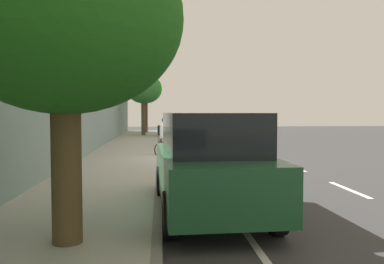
% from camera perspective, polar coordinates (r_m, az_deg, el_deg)
% --- Properties ---
extents(ground, '(76.42, 76.42, 0.00)m').
position_cam_1_polar(ground, '(16.73, 1.54, -4.02)').
color(ground, '#353535').
extents(sidewalk, '(3.05, 47.76, 0.13)m').
position_cam_1_polar(sidewalk, '(16.71, -10.28, -3.86)').
color(sidewalk, '#ADADA3').
rests_on(sidewalk, ground).
extents(curb_edge, '(0.16, 47.76, 0.13)m').
position_cam_1_polar(curb_edge, '(16.63, -4.75, -3.85)').
color(curb_edge, gray).
rests_on(curb_edge, ground).
extents(lane_stripe_centre, '(0.14, 48.40, 0.01)m').
position_cam_1_polar(lane_stripe_centre, '(17.03, 12.08, -3.95)').
color(lane_stripe_centre, white).
rests_on(lane_stripe_centre, ground).
extents(lane_stripe_bike_edge, '(0.12, 47.76, 0.01)m').
position_cam_1_polar(lane_stripe_bike_edge, '(16.70, 0.31, -4.02)').
color(lane_stripe_bike_edge, white).
rests_on(lane_stripe_bike_edge, ground).
extents(building_facade, '(0.50, 47.76, 4.33)m').
position_cam_1_polar(building_facade, '(16.87, -16.37, 3.29)').
color(building_facade, '#819A98').
rests_on(building_facade, ground).
extents(parked_sedan_black_nearest, '(1.95, 4.46, 1.52)m').
position_cam_1_polar(parked_sedan_black_nearest, '(32.37, -2.55, 0.65)').
color(parked_sedan_black_nearest, black).
rests_on(parked_sedan_black_nearest, ground).
extents(parked_sedan_silver_second, '(1.96, 4.46, 1.52)m').
position_cam_1_polar(parked_sedan_silver_second, '(24.32, -2.13, -0.09)').
color(parked_sedan_silver_second, '#B7BABF').
rests_on(parked_sedan_silver_second, ground).
extents(parked_suv_green_mid, '(2.11, 4.77, 1.99)m').
position_cam_1_polar(parked_suv_green_mid, '(7.88, 2.50, -4.30)').
color(parked_suv_green_mid, '#1E512D').
rests_on(parked_suv_green_mid, ground).
extents(bicycle_at_curb, '(1.36, 1.13, 0.74)m').
position_cam_1_polar(bicycle_at_curb, '(17.16, -3.20, -2.62)').
color(bicycle_at_curb, black).
rests_on(bicycle_at_curb, ground).
extents(cyclist_with_backpack, '(0.54, 0.55, 1.79)m').
position_cam_1_polar(cyclist_with_backpack, '(17.56, -3.95, -0.09)').
color(cyclist_with_backpack, '#C6B284').
rests_on(cyclist_with_backpack, ground).
extents(street_tree_near_cyclist, '(3.08, 3.08, 5.41)m').
position_cam_1_polar(street_tree_near_cyclist, '(37.74, -6.65, 6.05)').
color(street_tree_near_cyclist, brown).
rests_on(street_tree_near_cyclist, sidewalk).
extents(street_tree_mid_block, '(2.74, 2.74, 5.00)m').
position_cam_1_polar(street_tree_mid_block, '(32.71, -6.96, 6.12)').
color(street_tree_mid_block, '#4D4632').
rests_on(street_tree_mid_block, sidewalk).
extents(street_tree_far_end, '(3.36, 3.36, 4.54)m').
position_cam_1_polar(street_tree_far_end, '(6.10, -17.72, 14.92)').
color(street_tree_far_end, brown).
rests_on(street_tree_far_end, sidewalk).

